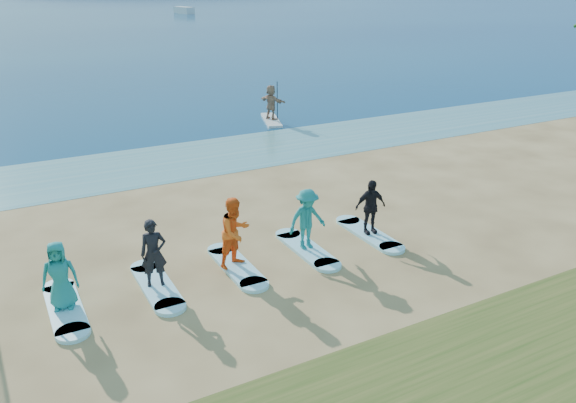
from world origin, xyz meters
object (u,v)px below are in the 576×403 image
student_2 (235,232)px  student_3 (307,219)px  paddleboarder (271,102)px  student_1 (154,253)px  surfboard_1 (157,286)px  surfboard_0 (65,308)px  paddleboard (271,120)px  student_0 (60,275)px  surfboard_4 (369,234)px  student_4 (370,207)px  surfboard_3 (307,249)px  surfboard_2 (237,266)px  boat_offshore_b (184,14)px

student_2 → student_3: bearing=-19.4°
paddleboarder → student_1: size_ratio=1.07×
student_1 → student_2: bearing=11.2°
student_2 → surfboard_1: bearing=160.6°
surfboard_1 → surfboard_0: bearing=180.0°
paddleboard → student_2: student_2 is taller
student_2 → student_3: (2.04, 0.00, -0.07)m
student_0 → surfboard_4: bearing=14.5°
student_1 → student_4: (6.12, 0.00, -0.03)m
student_3 → student_4: (2.04, 0.00, -0.04)m
surfboard_1 → student_4: size_ratio=1.41×
paddleboard → surfboard_3: (-5.89, -13.72, -0.01)m
surfboard_2 → student_3: (2.04, 0.00, 0.87)m
student_1 → surfboard_1: bearing=0.0°
student_0 → boat_offshore_b: bearing=84.7°
surfboard_2 → student_3: size_ratio=1.33×
surfboard_0 → surfboard_1: (2.04, 0.00, 0.00)m
paddleboard → student_3: bearing=-94.6°
student_3 → student_4: student_3 is taller
paddleboard → student_2: bearing=-101.4°
paddleboard → surfboard_1: (-9.97, -13.72, -0.01)m
paddleboard → surfboard_0: 18.24m
student_3 → paddleboarder: bearing=65.9°
student_1 → surfboard_4: 6.18m
paddleboard → surfboard_1: 16.96m
surfboard_4 → boat_offshore_b: bearing=73.8°
paddleboarder → surfboard_0: (-12.01, -13.72, -0.94)m
boat_offshore_b → surfboard_2: 120.18m
student_2 → surfboard_4: size_ratio=0.81×
surfboard_0 → student_4: 8.20m
boat_offshore_b → student_3: size_ratio=4.15×
paddleboard → student_1: 16.98m
surfboard_2 → surfboard_4: same height
student_2 → student_3: student_2 is taller
student_0 → student_3: 6.12m
paddleboarder → surfboard_2: size_ratio=0.79×
boat_offshore_b → student_2: 120.19m
paddleboard → surfboard_0: bearing=-112.6°
surfboard_1 → surfboard_2: same height
surfboard_1 → student_3: student_3 is taller
student_3 → surfboard_2: bearing=179.1°
paddleboard → student_3: (-5.89, -13.72, 0.86)m
boat_offshore_b → surfboard_0: boat_offshore_b is taller
paddleboarder → paddleboard: bearing=-0.0°
paddleboarder → student_3: bearing=136.6°
surfboard_1 → student_1: (0.00, 0.00, 0.86)m
surfboard_0 → surfboard_4: (8.16, 0.00, 0.00)m
student_4 → student_2: bearing=-172.3°
surfboard_1 → student_4: student_4 is taller
paddleboard → student_4: (-3.85, -13.72, 0.81)m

